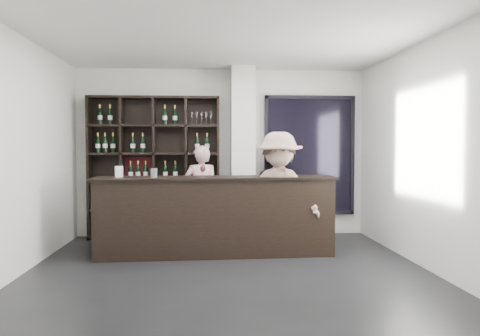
{
  "coord_description": "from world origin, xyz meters",
  "views": [
    {
      "loc": [
        -0.26,
        -5.45,
        1.53
      ],
      "look_at": [
        0.2,
        1.1,
        1.25
      ],
      "focal_mm": 35.0,
      "sensor_mm": 36.0,
      "label": 1
    }
  ],
  "objects": [
    {
      "name": "taster_pink",
      "position": [
        -0.36,
        2.27,
        0.79
      ],
      "size": [
        0.58,
        0.39,
        1.57
      ],
      "primitive_type": "imported",
      "rotation": [
        0.0,
        0.0,
        3.17
      ],
      "color": "beige",
      "rests_on": "floor"
    },
    {
      "name": "floor",
      "position": [
        0.0,
        0.0,
        -0.01
      ],
      "size": [
        5.0,
        5.5,
        0.01
      ],
      "primitive_type": "cube",
      "color": "black",
      "rests_on": "ground"
    },
    {
      "name": "structural_column",
      "position": [
        0.35,
        2.47,
        1.45
      ],
      "size": [
        0.4,
        0.4,
        2.9
      ],
      "primitive_type": "cube",
      "color": "silver",
      "rests_on": "floor"
    },
    {
      "name": "spit_cup",
      "position": [
        -1.0,
        1.08,
        1.18
      ],
      "size": [
        0.12,
        0.12,
        0.13
      ],
      "primitive_type": "cylinder",
      "rotation": [
        0.0,
        0.0,
        0.31
      ],
      "color": "#98AEB8",
      "rests_on": "tasting_counter"
    },
    {
      "name": "wine_glass",
      "position": [
        -0.32,
        1.05,
        1.22
      ],
      "size": [
        0.1,
        0.1,
        0.19
      ],
      "primitive_type": null,
      "rotation": [
        0.0,
        0.0,
        0.36
      ],
      "color": "white",
      "rests_on": "tasting_counter"
    },
    {
      "name": "wine_shelf",
      "position": [
        -1.15,
        2.57,
        1.2
      ],
      "size": [
        2.2,
        0.35,
        2.4
      ],
      "primitive_type": null,
      "color": "black",
      "rests_on": "floor"
    },
    {
      "name": "card_stand",
      "position": [
        -1.49,
        1.16,
        1.2
      ],
      "size": [
        0.12,
        0.09,
        0.16
      ],
      "primitive_type": "cube",
      "rotation": [
        0.0,
        0.0,
        0.42
      ],
      "color": "white",
      "rests_on": "tasting_counter"
    },
    {
      "name": "napkin_stack",
      "position": [
        0.8,
        1.22,
        1.13
      ],
      "size": [
        0.13,
        0.13,
        0.02
      ],
      "primitive_type": "cube",
      "rotation": [
        0.0,
        0.0,
        -0.19
      ],
      "color": "white",
      "rests_on": "tasting_counter"
    },
    {
      "name": "taster_black",
      "position": [
        0.83,
        2.4,
        0.78
      ],
      "size": [
        0.89,
        0.78,
        1.55
      ],
      "primitive_type": "imported",
      "rotation": [
        0.0,
        0.0,
        2.85
      ],
      "color": "black",
      "rests_on": "floor"
    },
    {
      "name": "customer",
      "position": [
        0.75,
        1.05,
        0.88
      ],
      "size": [
        1.22,
        0.82,
        1.76
      ],
      "primitive_type": "imported",
      "rotation": [
        0.0,
        0.0,
        -0.15
      ],
      "color": "tan",
      "rests_on": "floor"
    },
    {
      "name": "glass_panel",
      "position": [
        1.55,
        2.69,
        1.4
      ],
      "size": [
        1.6,
        0.08,
        2.1
      ],
      "color": "black",
      "rests_on": "floor"
    },
    {
      "name": "tasting_counter",
      "position": [
        -0.14,
        1.19,
        0.56
      ],
      "size": [
        3.4,
        0.7,
        1.12
      ],
      "rotation": [
        0.0,
        0.0,
        0.03
      ],
      "color": "black",
      "rests_on": "floor"
    }
  ]
}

